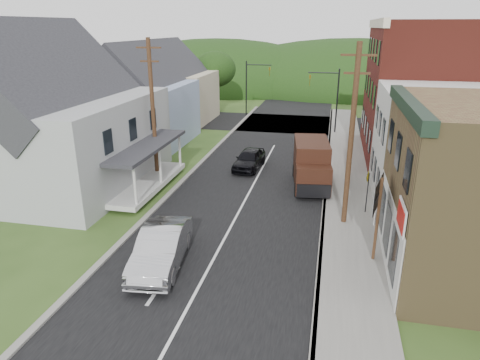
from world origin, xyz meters
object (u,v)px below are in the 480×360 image
Objects in this scene: silver_sedan at (161,248)px; dark_sedan at (249,159)px; delivery_van at (311,165)px; route_sign_cluster at (378,207)px; warning_sign at (368,186)px.

silver_sedan reaches higher than dark_sedan.
route_sign_cluster reaches higher than delivery_van.
route_sign_cluster is (7.65, -11.43, 1.84)m from dark_sedan.
route_sign_cluster is at bearing -77.31° from delivery_van.
dark_sedan is 1.75× the size of warning_sign.
dark_sedan is at bearing 156.61° from warning_sign.
silver_sedan is 9.20m from route_sign_cluster.
delivery_van reaches higher than warning_sign.
dark_sedan is at bearing 78.00° from silver_sedan.
route_sign_cluster reaches higher than dark_sedan.
warning_sign reaches higher than dark_sedan.
warning_sign is (8.74, 7.26, 0.84)m from silver_sedan.
warning_sign is at bearing -57.18° from delivery_van.
delivery_van is (5.58, 11.02, 0.62)m from silver_sedan.
silver_sedan is 13.73m from dark_sedan.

